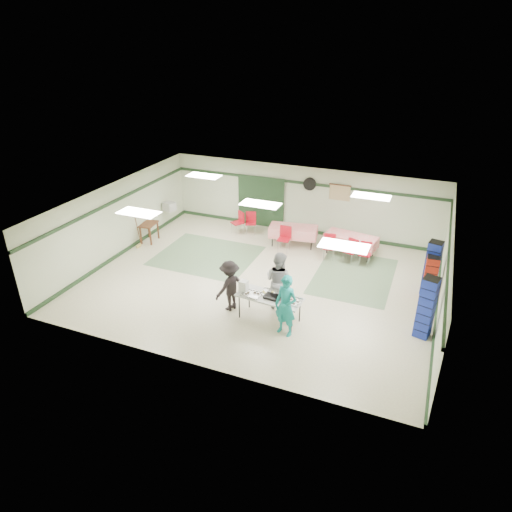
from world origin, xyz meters
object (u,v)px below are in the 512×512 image
at_px(chair_a, 352,248).
at_px(crate_stack_blue_a, 432,268).
at_px(volunteer_dark, 230,286).
at_px(office_printer, 169,206).
at_px(volunteer_teal, 286,306).
at_px(volunteer_grey, 279,280).
at_px(crate_stack_blue_b, 426,308).
at_px(broom, 138,229).
at_px(chair_loose_b, 239,220).
at_px(chair_b, 329,244).
at_px(dining_table_a, 351,240).
at_px(dining_table_b, 293,231).
at_px(crate_stack_red, 430,278).
at_px(chair_d, 285,236).
at_px(chair_c, 366,251).
at_px(serving_table, 270,298).
at_px(chair_loose_a, 251,220).
at_px(printer_table, 149,226).

relative_size(chair_a, crate_stack_blue_a, 0.49).
distance_m(volunteer_dark, office_printer, 6.83).
distance_m(volunteer_teal, volunteer_grey, 1.34).
xyz_separation_m(crate_stack_blue_b, broom, (-10.38, 1.86, -0.17)).
bearing_deg(chair_loose_b, chair_b, 22.75).
bearing_deg(crate_stack_blue_b, crate_stack_blue_a, 90.00).
bearing_deg(volunteer_dark, chair_b, 179.76).
bearing_deg(office_printer, dining_table_a, 15.89).
height_order(dining_table_a, crate_stack_blue_a, crate_stack_blue_a).
bearing_deg(chair_a, dining_table_b, -176.24).
bearing_deg(crate_stack_red, dining_table_b, 156.68).
height_order(chair_b, crate_stack_blue_a, crate_stack_blue_a).
relative_size(volunteer_dark, broom, 1.13).
bearing_deg(dining_table_a, volunteer_dark, -107.61).
bearing_deg(volunteer_teal, crate_stack_blue_b, 34.56).
bearing_deg(crate_stack_red, chair_b, 155.29).
xyz_separation_m(volunteer_dark, chair_a, (2.68, 4.38, -0.25)).
relative_size(volunteer_grey, chair_d, 1.89).
height_order(crate_stack_red, crate_stack_blue_b, crate_stack_blue_b).
height_order(chair_a, office_printer, office_printer).
relative_size(chair_c, crate_stack_red, 0.58).
bearing_deg(serving_table, chair_b, 87.31).
bearing_deg(crate_stack_blue_a, chair_a, 154.56).
height_order(volunteer_teal, volunteer_grey, volunteer_grey).
xyz_separation_m(dining_table_b, chair_d, (-0.14, -0.56, 0.01)).
relative_size(dining_table_a, chair_loose_a, 2.22).
bearing_deg(chair_loose_a, chair_d, -50.29).
xyz_separation_m(volunteer_grey, crate_stack_red, (4.08, 2.16, -0.17)).
bearing_deg(chair_b, volunteer_grey, -111.12).
distance_m(chair_loose_b, printer_table, 3.55).
relative_size(serving_table, chair_loose_b, 2.11).
bearing_deg(office_printer, dining_table_b, 16.67).
distance_m(chair_b, chair_loose_a, 3.64).
xyz_separation_m(volunteer_grey, chair_d, (-1.09, 3.76, -0.31)).
bearing_deg(broom, serving_table, -37.07).
height_order(volunteer_grey, chair_b, volunteer_grey).
relative_size(dining_table_a, chair_b, 2.15).
bearing_deg(serving_table, volunteer_teal, -30.93).
xyz_separation_m(volunteer_teal, chair_b, (-0.03, 4.94, -0.32)).
bearing_deg(chair_loose_b, chair_d, 14.32).
height_order(crate_stack_blue_a, printer_table, crate_stack_blue_a).
distance_m(dining_table_b, chair_d, 0.58).
bearing_deg(chair_d, chair_a, -1.79).
relative_size(volunteer_grey, chair_c, 2.15).
relative_size(dining_table_b, office_printer, 4.29).
height_order(printer_table, broom, broom).
relative_size(chair_d, chair_loose_b, 1.04).
relative_size(chair_a, office_printer, 1.97).
xyz_separation_m(volunteer_teal, printer_table, (-6.84, 3.74, -0.25)).
xyz_separation_m(volunteer_dark, chair_loose_b, (-2.04, 5.22, -0.22)).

